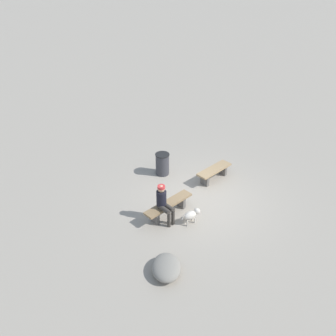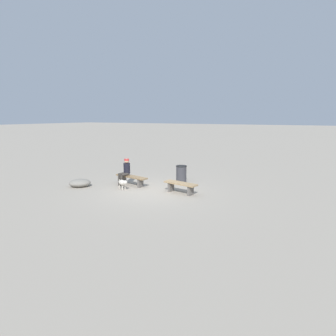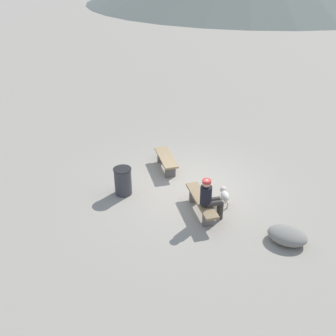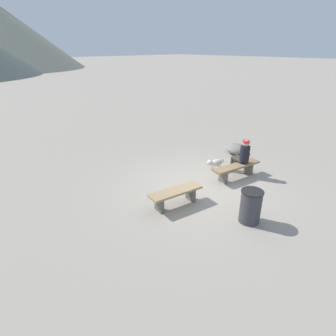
{
  "view_description": "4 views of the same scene",
  "coord_description": "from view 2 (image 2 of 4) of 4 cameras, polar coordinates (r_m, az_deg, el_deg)",
  "views": [
    {
      "loc": [
        8.4,
        4.7,
        7.08
      ],
      "look_at": [
        0.06,
        -1.39,
        0.79
      ],
      "focal_mm": 36.47,
      "sensor_mm": 36.0,
      "label": 1
    },
    {
      "loc": [
        -6.31,
        10.2,
        3.29
      ],
      "look_at": [
        -0.12,
        -1.41,
        0.82
      ],
      "focal_mm": 29.5,
      "sensor_mm": 36.0,
      "label": 2
    },
    {
      "loc": [
        9.12,
        -5.06,
        6.56
      ],
      "look_at": [
        -0.56,
        -0.57,
        0.5
      ],
      "focal_mm": 41.74,
      "sensor_mm": 36.0,
      "label": 3
    },
    {
      "loc": [
        -5.95,
        -4.91,
        4.05
      ],
      "look_at": [
        -0.34,
        1.09,
        0.38
      ],
      "focal_mm": 29.32,
      "sensor_mm": 36.0,
      "label": 4
    }
  ],
  "objects": [
    {
      "name": "trash_bin",
      "position": [
        13.87,
        2.76,
        -1.26
      ],
      "size": [
        0.55,
        0.55,
        0.86
      ],
      "color": "#38383D",
      "rests_on": "ground"
    },
    {
      "name": "bench_left",
      "position": [
        11.96,
        2.61,
        -3.64
      ],
      "size": [
        1.58,
        0.71,
        0.47
      ],
      "rotation": [
        0.0,
        0.0,
        -0.18
      ],
      "color": "#605B56",
      "rests_on": "ground"
    },
    {
      "name": "boulder",
      "position": [
        13.72,
        -17.75,
        -2.95
      ],
      "size": [
        1.26,
        1.22,
        0.37
      ],
      "primitive_type": "ellipsoid",
      "rotation": [
        0.0,
        0.0,
        5.39
      ],
      "color": "gray",
      "rests_on": "ground"
    },
    {
      "name": "bench_right",
      "position": [
        13.42,
        -7.55,
        -2.13
      ],
      "size": [
        1.85,
        0.68,
        0.46
      ],
      "rotation": [
        0.0,
        0.0,
        -0.18
      ],
      "color": "#605B56",
      "rests_on": "ground"
    },
    {
      "name": "dog",
      "position": [
        12.74,
        -9.34,
        -3.01
      ],
      "size": [
        0.65,
        0.39,
        0.46
      ],
      "rotation": [
        0.0,
        0.0,
        2.77
      ],
      "color": "beige",
      "rests_on": "ground"
    },
    {
      "name": "ground",
      "position": [
        12.44,
        -3.55,
        -4.85
      ],
      "size": [
        210.0,
        210.0,
        0.06
      ],
      "primitive_type": "cube",
      "color": "#9E9384"
    },
    {
      "name": "seated_person",
      "position": [
        13.49,
        -8.81,
        -0.37
      ],
      "size": [
        0.4,
        0.66,
        1.27
      ],
      "rotation": [
        0.0,
        0.0,
        -0.19
      ],
      "color": "black",
      "rests_on": "ground"
    }
  ]
}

